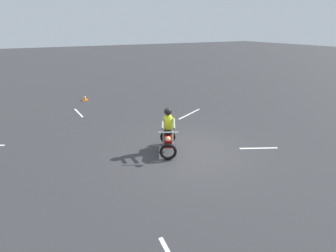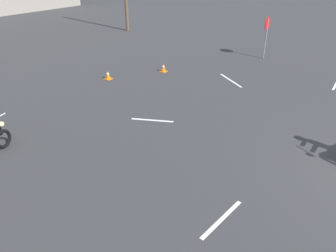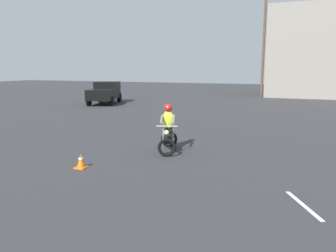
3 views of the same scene
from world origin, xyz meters
name	(u,v)px [view 2 (image 2 of 3)]	position (x,y,z in m)	size (l,w,h in m)	color
stop_sign	(267,29)	(8.99, 7.10, 1.63)	(0.70, 0.08, 2.30)	slate
traffic_cone_near_left	(108,75)	(1.22, 11.73, 0.19)	(0.32, 0.32, 0.40)	orange
traffic_cone_near_right	(163,68)	(3.67, 10.27, 0.20)	(0.32, 0.32, 0.41)	orange
lane_stripe_e	(336,84)	(6.82, 2.76, 0.00)	(0.10, 1.68, 0.01)	silver
lane_stripe_ne	(231,80)	(4.49, 6.91, 0.00)	(0.10, 1.97, 0.01)	silver
lane_stripe_nw	(152,120)	(-0.99, 7.30, 0.00)	(0.10, 1.52, 0.01)	silver
lane_stripe_w	(222,219)	(-3.97, 2.96, 0.00)	(0.10, 1.56, 0.01)	silver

